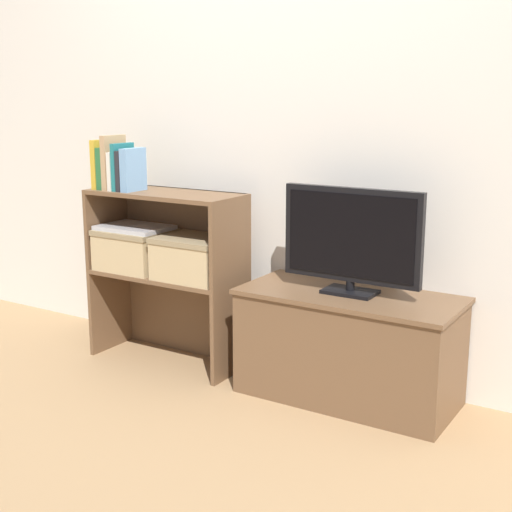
% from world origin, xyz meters
% --- Properties ---
extents(ground_plane, '(16.00, 16.00, 0.00)m').
position_xyz_m(ground_plane, '(0.00, 0.00, 0.00)').
color(ground_plane, '#A37F56').
extents(wall_back, '(10.00, 0.05, 2.40)m').
position_xyz_m(wall_back, '(0.00, 0.45, 1.20)').
color(wall_back, silver).
rests_on(wall_back, ground_plane).
extents(tv_stand, '(0.93, 0.43, 0.47)m').
position_xyz_m(tv_stand, '(0.43, 0.21, 0.24)').
color(tv_stand, brown).
rests_on(tv_stand, ground_plane).
extents(tv, '(0.61, 0.14, 0.45)m').
position_xyz_m(tv, '(0.43, 0.21, 0.71)').
color(tv, black).
rests_on(tv, tv_stand).
extents(bookshelf_lower_tier, '(0.77, 0.31, 0.44)m').
position_xyz_m(bookshelf_lower_tier, '(-0.51, 0.21, 0.28)').
color(bookshelf_lower_tier, brown).
rests_on(bookshelf_lower_tier, ground_plane).
extents(bookshelf_upper_tier, '(0.77, 0.31, 0.39)m').
position_xyz_m(bookshelf_upper_tier, '(-0.51, 0.21, 0.70)').
color(bookshelf_upper_tier, brown).
rests_on(bookshelf_upper_tier, bookshelf_lower_tier).
extents(book_mustard, '(0.03, 0.13, 0.24)m').
position_xyz_m(book_mustard, '(-0.85, 0.10, 0.96)').
color(book_mustard, gold).
rests_on(book_mustard, bookshelf_upper_tier).
extents(book_forest, '(0.03, 0.13, 0.20)m').
position_xyz_m(book_forest, '(-0.81, 0.10, 0.94)').
color(book_forest, '#286638').
rests_on(book_forest, bookshelf_upper_tier).
extents(book_tan, '(0.03, 0.15, 0.26)m').
position_xyz_m(book_tan, '(-0.77, 0.10, 0.97)').
color(book_tan, tan).
rests_on(book_tan, bookshelf_upper_tier).
extents(book_ivory, '(0.02, 0.15, 0.18)m').
position_xyz_m(book_ivory, '(-0.74, 0.10, 0.93)').
color(book_ivory, silver).
rests_on(book_ivory, bookshelf_upper_tier).
extents(book_teal, '(0.02, 0.14, 0.22)m').
position_xyz_m(book_teal, '(-0.71, 0.10, 0.95)').
color(book_teal, '#1E7075').
rests_on(book_teal, bookshelf_upper_tier).
extents(book_charcoal, '(0.03, 0.14, 0.19)m').
position_xyz_m(book_charcoal, '(-0.69, 0.10, 0.93)').
color(book_charcoal, '#232328').
rests_on(book_charcoal, bookshelf_upper_tier).
extents(book_skyblue, '(0.04, 0.15, 0.20)m').
position_xyz_m(book_skyblue, '(-0.65, 0.10, 0.94)').
color(book_skyblue, '#709ECC').
rests_on(book_skyblue, bookshelf_upper_tier).
extents(storage_basket_left, '(0.34, 0.28, 0.20)m').
position_xyz_m(storage_basket_left, '(-0.69, 0.14, 0.55)').
color(storage_basket_left, tan).
rests_on(storage_basket_left, bookshelf_lower_tier).
extents(storage_basket_right, '(0.34, 0.28, 0.20)m').
position_xyz_m(storage_basket_right, '(-0.33, 0.14, 0.55)').
color(storage_basket_right, tan).
rests_on(storage_basket_right, bookshelf_lower_tier).
extents(laptop, '(0.34, 0.24, 0.02)m').
position_xyz_m(laptop, '(-0.69, 0.14, 0.65)').
color(laptop, '#BCBCC1').
rests_on(laptop, storage_basket_left).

